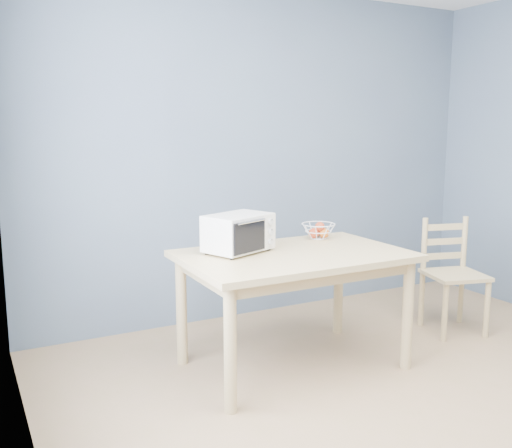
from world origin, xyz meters
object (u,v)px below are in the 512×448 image
toaster_oven (237,233)px  fruit_basket (318,230)px  dining_table (294,268)px  dining_chair (452,276)px

toaster_oven → fruit_basket: toaster_oven is taller
dining_table → dining_chair: bearing=0.7°
toaster_oven → dining_chair: bearing=-26.8°
fruit_basket → dining_chair: (1.02, -0.29, -0.39)m
dining_chair → toaster_oven: bearing=-169.5°
dining_table → fruit_basket: size_ratio=5.72×
fruit_basket → dining_chair: size_ratio=0.29×
toaster_oven → dining_chair: (1.73, -0.15, -0.46)m
dining_table → fruit_basket: (0.39, 0.31, 0.16)m
toaster_oven → fruit_basket: 0.72m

